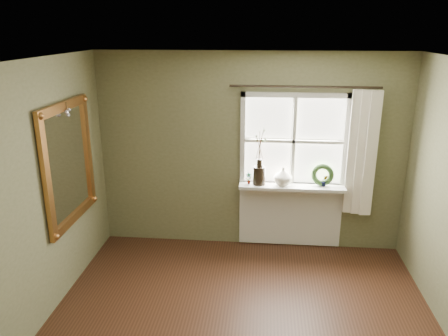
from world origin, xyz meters
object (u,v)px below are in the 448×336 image
dark_jug (259,175)px  cream_vase (283,176)px  gilt_mirror (69,163)px  wreath (322,177)px

dark_jug → cream_vase: size_ratio=1.00×
dark_jug → gilt_mirror: 2.33m
cream_vase → wreath: wreath is taller
dark_jug → gilt_mirror: (-2.09, -0.95, 0.40)m
dark_jug → gilt_mirror: size_ratio=0.18×
gilt_mirror → cream_vase: bearing=21.7°
dark_jug → cream_vase: 0.31m
dark_jug → wreath: size_ratio=0.83×
cream_vase → wreath: 0.51m
cream_vase → gilt_mirror: bearing=-158.3°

